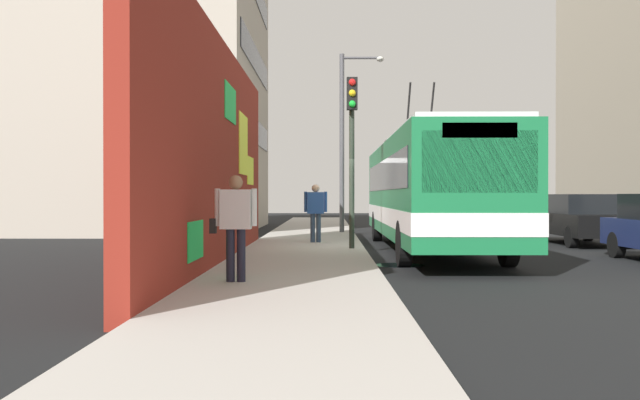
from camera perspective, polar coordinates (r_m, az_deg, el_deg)
ground_plane at (r=18.63m, az=3.69°, el=-4.36°), size 80.00×80.00×0.00m
sidewalk_slab at (r=18.61m, az=-1.25°, el=-4.13°), size 48.00×3.20×0.15m
graffiti_wall at (r=14.74m, az=-8.62°, el=3.83°), size 13.92×0.32×4.85m
building_far_left at (r=31.68m, az=-14.57°, el=9.68°), size 12.48×10.00×13.32m
city_bus at (r=18.85m, az=9.15°, el=0.97°), size 12.66×2.53×4.88m
parked_car_black at (r=22.85m, az=21.12°, el=-1.41°), size 4.76×1.91×1.58m
pedestrian_midblock at (r=20.03m, az=-0.37°, el=-0.68°), size 0.23×0.69×1.72m
pedestrian_near_wall at (r=10.95m, az=-7.18°, el=-1.60°), size 0.23×0.76×1.72m
traffic_light at (r=17.70m, az=2.71°, el=5.60°), size 0.49×0.28×4.48m
street_lamp at (r=25.74m, az=2.26°, el=5.91°), size 0.44×1.68×6.77m
curbside_puddle at (r=15.04m, az=6.71°, el=-5.49°), size 1.09×1.09×0.00m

